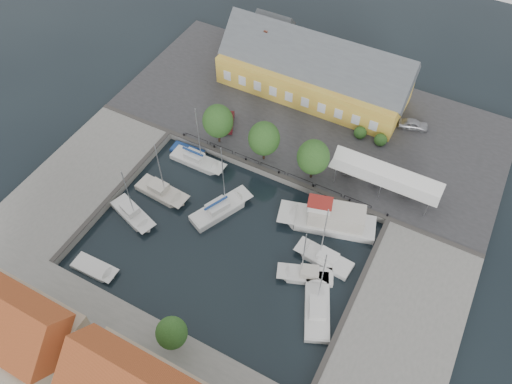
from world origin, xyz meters
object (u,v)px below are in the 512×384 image
warehouse (311,70)px  east_boat_b (307,275)px  car_silver (413,124)px  launch_nw (187,151)px  launch_sw (94,269)px  center_sailboat (220,210)px  west_boat_c (133,214)px  east_boat_a (325,259)px  tent_canopy (386,175)px  west_boat_b (161,192)px  car_red (228,122)px  trawler (331,220)px  east_boat_c (317,309)px  west_boat_a (197,161)px

warehouse → east_boat_b: 32.68m
car_silver → launch_nw: 32.43m
warehouse → launch_sw: warehouse is taller
center_sailboat → west_boat_c: center_sailboat is taller
east_boat_a → center_sailboat: bearing=178.4°
tent_canopy → west_boat_c: west_boat_c is taller
east_boat_a → west_boat_b: bearing=-178.3°
car_red → car_silver: bearing=1.8°
trawler → launch_sw: (-21.89, -18.81, -0.93)m
warehouse → launch_nw: 22.28m
car_silver → east_boat_a: (-2.56, -25.64, -1.47)m
center_sailboat → trawler: size_ratio=0.93×
car_red → east_boat_a: 25.12m
warehouse → east_boat_c: size_ratio=2.65×
east_boat_a → car_silver: bearing=84.3°
center_sailboat → launch_sw: 16.61m
west_boat_b → west_boat_a: bearing=80.0°
car_silver → launch_sw: 47.15m
west_boat_a → launch_sw: (-1.62, -19.89, -0.18)m
east_boat_c → west_boat_b: 25.24m
car_silver → west_boat_c: size_ratio=0.44×
car_red → east_boat_b: east_boat_b is taller
east_boat_c → west_boat_a: bearing=152.2°
west_boat_b → west_boat_c: (-1.14, -4.67, 0.00)m
east_boat_a → launch_sw: (-23.35, -13.72, -0.17)m
east_boat_c → launch_sw: size_ratio=1.87×
tent_canopy → trawler: trawler is taller
launch_sw → east_boat_a: bearing=30.4°
trawler → west_boat_c: (-22.62, -10.43, -0.76)m
car_red → east_boat_b: (19.98, -16.66, -1.43)m
launch_sw → launch_nw: 20.94m
east_boat_a → west_boat_a: size_ratio=0.95×
tent_canopy → east_boat_b: bearing=-102.5°
west_boat_b → launch_nw: size_ratio=2.09×
trawler → west_boat_a: size_ratio=1.17×
launch_nw → warehouse: bearing=62.9°
warehouse → launch_sw: bearing=-102.9°
center_sailboat → launch_sw: bearing=-121.7°
warehouse → west_boat_b: (-8.82, -27.35, -4.17)m
tent_canopy → west_boat_a: bearing=-164.6°
west_boat_b → west_boat_c: bearing=-103.7°
car_silver → west_boat_a: west_boat_a is taller
west_boat_c → center_sailboat: bearing=31.3°
warehouse → trawler: size_ratio=2.27×
west_boat_c → launch_nw: west_boat_c is taller
warehouse → east_boat_c: bearing=-64.3°
east_boat_a → launch_sw: 27.08m
west_boat_a → launch_nw: bearing=155.9°
east_boat_c → launch_sw: (-25.04, -7.52, -0.17)m
launch_nw → center_sailboat: bearing=-35.8°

